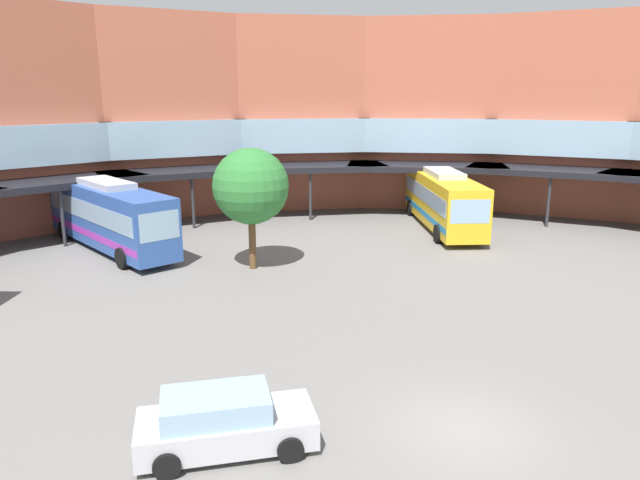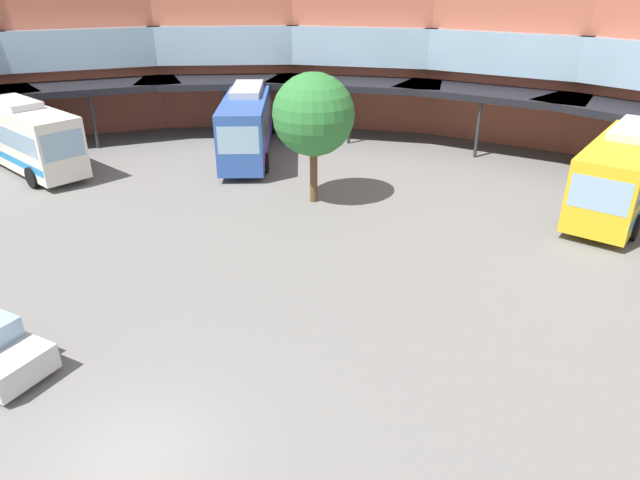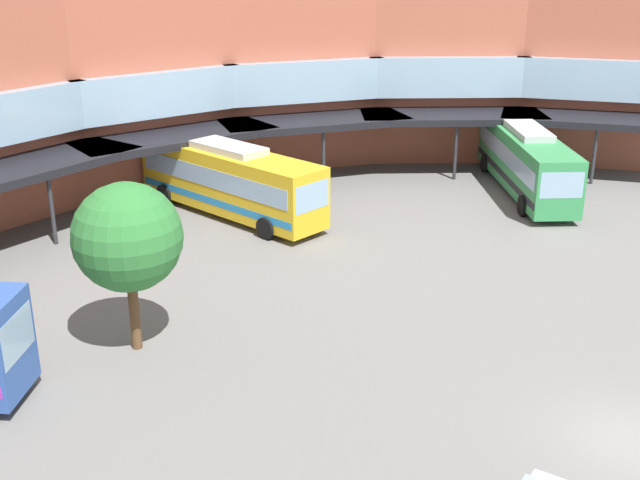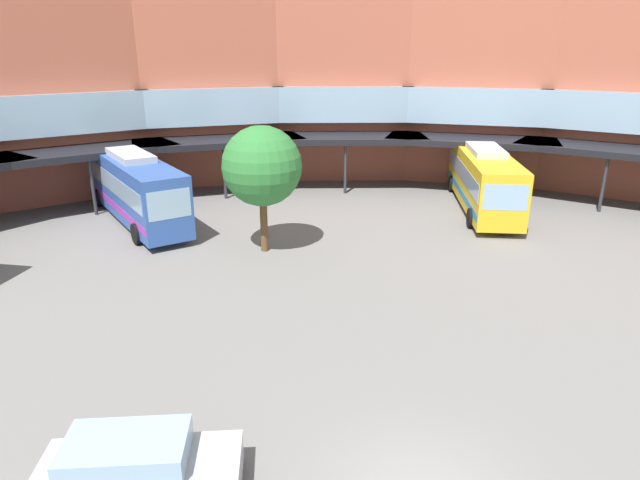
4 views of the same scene
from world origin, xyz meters
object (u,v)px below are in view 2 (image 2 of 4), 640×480
bus_0 (249,119)px  bus_3 (21,134)px  plaza_tree (313,115)px  bus_1 (628,165)px

bus_0 → bus_3: bearing=-76.6°
bus_0 → plaza_tree: bearing=23.9°
bus_0 → plaza_tree: (7.74, -5.19, 2.20)m
bus_3 → bus_0: bearing=57.2°
bus_1 → bus_3: bus_3 is taller
plaza_tree → bus_3: bearing=-166.9°
bus_0 → bus_3: 12.67m
bus_0 → bus_3: (-8.85, -9.06, -0.05)m
bus_1 → bus_3: bearing=-62.9°
bus_1 → plaza_tree: (-12.84, -7.18, 2.28)m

